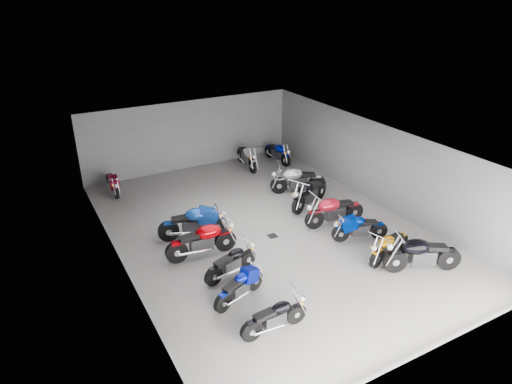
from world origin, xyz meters
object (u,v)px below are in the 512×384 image
Objects in this scene: motorcycle_left_e at (194,223)px; motorcycle_back_a at (112,183)px; motorcycle_left_a at (275,317)px; motorcycle_left_b at (240,286)px; motorcycle_right_d at (334,211)px; motorcycle_back_e at (247,157)px; drain_grate at (273,236)px; motorcycle_right_b at (389,246)px; motorcycle_right_a at (422,254)px; motorcycle_right_f at (298,180)px; motorcycle_left_d at (202,241)px; motorcycle_right_e at (309,193)px; motorcycle_right_c at (359,228)px; motorcycle_left_c at (231,262)px; motorcycle_back_f at (278,152)px.

motorcycle_back_a is (-1.58, 5.11, -0.12)m from motorcycle_left_e.
motorcycle_left_a is 1.05× the size of motorcycle_left_b.
motorcycle_left_e is 5.35m from motorcycle_back_a.
motorcycle_left_b is 5.41m from motorcycle_right_d.
motorcycle_left_a is 5.33m from motorcycle_left_e.
motorcycle_left_e is 6.82m from motorcycle_back_e.
motorcycle_right_b is at bearing -50.87° from drain_grate.
motorcycle_right_f is at bearing 24.51° from motorcycle_right_a.
motorcycle_back_a is (-1.60, 10.43, 0.00)m from motorcycle_left_a.
motorcycle_left_a is at bearing 6.91° from motorcycle_left_d.
drain_grate is 0.14× the size of motorcycle_right_e.
motorcycle_left_e is 5.39m from motorcycle_right_f.
motorcycle_right_f is at bearing 14.89° from motorcycle_right_c.
motorcycle_right_b is 0.88× the size of motorcycle_back_e.
motorcycle_left_b is at bearing 4.50° from motorcycle_left_d.
motorcycle_left_c is 0.80× the size of motorcycle_right_d.
motorcycle_right_a is 1.01× the size of motorcycle_right_e.
motorcycle_right_a is at bearing 123.83° from motorcycle_back_a.
motorcycle_right_b is 1.39m from motorcycle_right_c.
motorcycle_right_b is at bearing -159.73° from motorcycle_right_c.
motorcycle_back_a is at bearing 82.01° from motorcycle_right_f.
motorcycle_right_b is (4.85, 1.09, 0.04)m from motorcycle_left_a.
motorcycle_right_b is 0.89× the size of motorcycle_right_f.
motorcycle_left_b is 0.95× the size of motorcycle_left_c.
motorcycle_right_a is at bearing -170.86° from motorcycle_right_b.
drain_grate is at bearing 25.28° from motorcycle_right_b.
motorcycle_back_a is at bearing 6.13° from motorcycle_back_e.
motorcycle_right_a reaches higher than motorcycle_right_f.
motorcycle_left_c is at bearing 102.68° from motorcycle_back_a.
drain_grate is 0.14× the size of motorcycle_right_d.
drain_grate is 0.17× the size of motorcycle_right_c.
motorcycle_right_a is at bearing -165.23° from motorcycle_right_d.
motorcycle_left_c is 5.00m from motorcycle_right_b.
motorcycle_right_b is at bearing 63.00° from motorcycle_left_d.
motorcycle_right_c is 1.30m from motorcycle_right_d.
motorcycle_left_e is 1.24× the size of motorcycle_back_a.
motorcycle_back_a is at bearing -171.41° from motorcycle_left_a.
drain_grate is 0.17× the size of motorcycle_left_c.
motorcycle_left_a is 11.29m from motorcycle_back_e.
motorcycle_right_a is 0.99× the size of motorcycle_back_e.
motorcycle_right_f is at bearing 69.84° from motorcycle_back_f.
motorcycle_left_b is 0.85× the size of motorcycle_back_f.
motorcycle_left_a is 0.99× the size of motorcycle_left_c.
motorcycle_left_a is 0.80× the size of motorcycle_left_d.
motorcycle_left_b is at bearing 154.72° from motorcycle_right_f.
motorcycle_right_b is at bearing 64.60° from motorcycle_left_e.
motorcycle_right_a reaches higher than motorcycle_back_a.
motorcycle_right_e is at bearing 108.38° from motorcycle_left_d.
motorcycle_right_c is 7.86m from motorcycle_back_f.
motorcycle_left_d is (-0.03, 2.57, 0.12)m from motorcycle_left_b.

